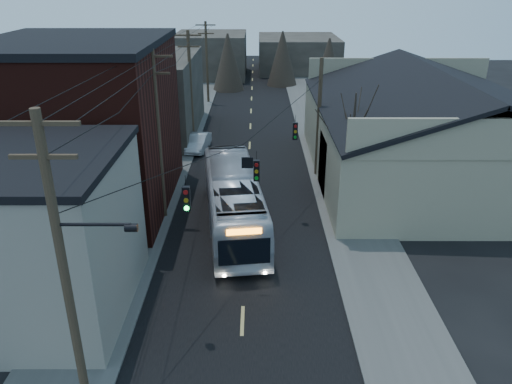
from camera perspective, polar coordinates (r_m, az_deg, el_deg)
road_surface at (r=41.63m, az=-0.77°, el=4.49°), size 9.00×110.00×0.02m
sidewalk_left at (r=42.21m, az=-9.65°, el=4.50°), size 4.00×110.00×0.12m
sidewalk_right at (r=42.02m, az=8.16°, el=4.51°), size 4.00×110.00×0.12m
building_clapboard at (r=23.03m, az=-24.67°, el=-4.75°), size 8.00×8.00×7.00m
building_brick at (r=32.36m, az=-19.20°, el=6.84°), size 10.00×12.00×10.00m
building_left_far at (r=47.54m, az=-12.42°, el=10.74°), size 9.00×14.00×7.00m
warehouse at (r=38.11m, az=19.15°, el=5.61°), size 16.16×20.60×7.73m
building_far_left at (r=75.39m, az=-5.14°, el=15.35°), size 10.00×12.00×6.00m
building_far_right at (r=80.38m, az=4.81°, el=15.51°), size 12.00×14.00×5.00m
bare_tree at (r=31.56m, az=10.87°, el=4.66°), size 0.40×0.40×7.20m
utility_lines at (r=34.78m, az=-6.14°, el=9.03°), size 11.24×45.28×10.50m
bus at (r=28.71m, az=-2.58°, el=-0.96°), size 4.34×12.36×3.37m
parked_car at (r=42.43m, az=-6.60°, el=5.66°), size 1.95×4.26×1.35m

